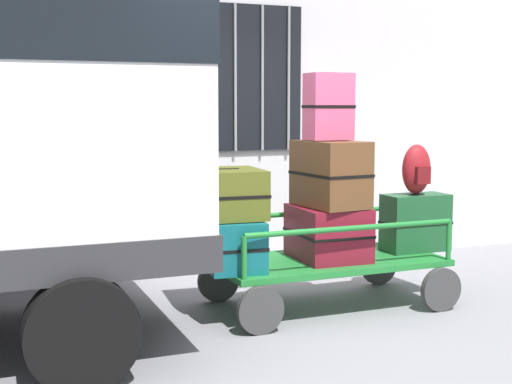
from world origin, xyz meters
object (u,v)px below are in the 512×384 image
luggage_cart (327,268)px  suitcase_left_middle (229,193)px  suitcase_left_bottom (231,243)px  suitcase_midleft_bottom (328,233)px  suitcase_midleft_middle (330,174)px  suitcase_midleft_top (329,107)px  suitcase_center_bottom (415,222)px  backpack (417,170)px

luggage_cart → suitcase_left_middle: suitcase_left_middle is taller
suitcase_left_bottom → suitcase_left_middle: size_ratio=1.13×
luggage_cart → suitcase_midleft_bottom: (0.00, -0.00, 0.30)m
suitcase_midleft_middle → suitcase_left_middle: bearing=177.1°
suitcase_midleft_top → suitcase_center_bottom: (0.88, -0.01, -1.03)m
suitcase_left_bottom → suitcase_left_middle: bearing=90.0°
backpack → suitcase_center_bottom: bearing=53.0°
suitcase_midleft_bottom → suitcase_midleft_middle: suitcase_midleft_middle is taller
suitcase_left_bottom → suitcase_midleft_bottom: suitcase_midleft_bottom is taller
suitcase_midleft_bottom → backpack: size_ratio=1.57×
suitcase_midleft_middle → suitcase_center_bottom: size_ratio=1.16×
backpack → suitcase_midleft_middle: bearing=-179.2°
suitcase_left_middle → luggage_cart: bearing=-0.6°
suitcase_midleft_middle → backpack: bearing=0.8°
suitcase_midleft_middle → suitcase_center_bottom: bearing=2.5°
suitcase_midleft_middle → luggage_cart: bearing=90.0°
suitcase_left_bottom → suitcase_left_middle: suitcase_left_middle is taller
suitcase_midleft_top → suitcase_center_bottom: suitcase_midleft_top is taller
suitcase_midleft_middle → suitcase_center_bottom: 1.00m
suitcase_center_bottom → suitcase_left_middle: bearing=179.8°
suitcase_left_bottom → suitcase_midleft_middle: 1.03m
suitcase_center_bottom → backpack: size_ratio=1.35×
luggage_cart → backpack: (0.86, -0.02, 0.81)m
suitcase_midleft_top → backpack: suitcase_midleft_top is taller
suitcase_left_bottom → backpack: (1.75, -0.00, 0.53)m
suitcase_left_bottom → suitcase_center_bottom: size_ratio=1.23×
suitcase_midleft_middle → backpack: 0.86m
luggage_cart → suitcase_left_middle: (-0.88, 0.01, 0.68)m
luggage_cart → suitcase_midleft_top: bearing=90.0°
suitcase_left_middle → suitcase_midleft_middle: size_ratio=0.94×
backpack → suitcase_left_middle: bearing=178.9°
luggage_cart → suitcase_midleft_top: suitcase_midleft_top is taller
backpack → suitcase_midleft_top: bearing=177.6°
luggage_cart → suitcase_midleft_middle: bearing=-90.0°
suitcase_midleft_top → suitcase_left_bottom: bearing=-177.7°
suitcase_left_middle → backpack: backpack is taller
suitcase_left_bottom → suitcase_center_bottom: suitcase_center_bottom is taller
suitcase_midleft_middle → suitcase_midleft_top: size_ratio=1.23×
luggage_cart → backpack: size_ratio=4.55×
luggage_cart → suitcase_midleft_middle: size_ratio=2.91×
suitcase_midleft_middle → backpack: suitcase_midleft_middle is taller
luggage_cart → suitcase_left_bottom: 0.93m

